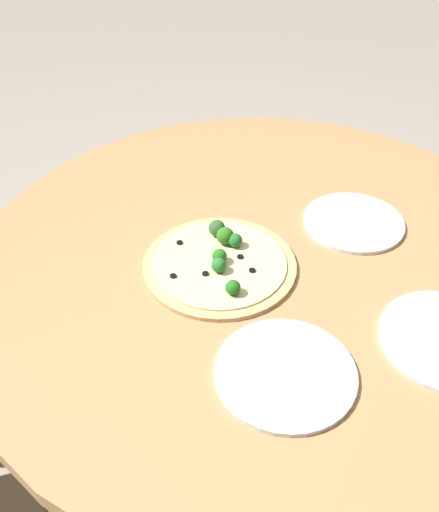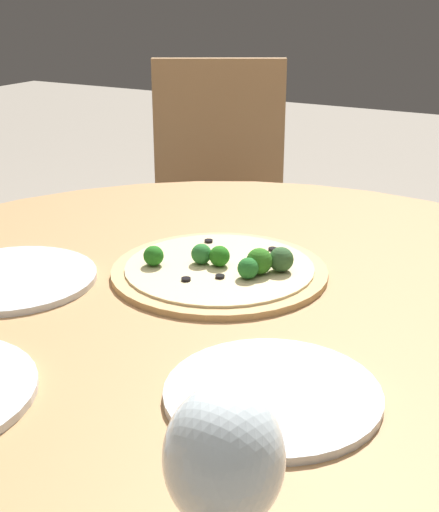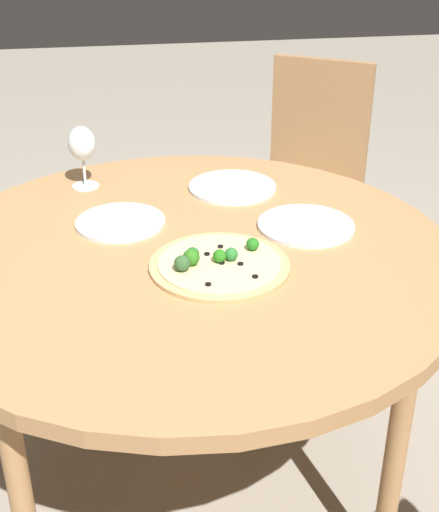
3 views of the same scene
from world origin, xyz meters
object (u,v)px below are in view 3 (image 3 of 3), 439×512
(chair_2, at_px, (308,181))
(plate_far, at_px, (306,225))
(plate_side, at_px, (120,222))
(wine_glass, at_px, (82,145))
(plate_near, at_px, (232,187))
(pizza, at_px, (218,264))

(chair_2, relative_size, plate_far, 3.76)
(chair_2, height_order, plate_side, chair_2)
(wine_glass, bearing_deg, plate_near, 78.63)
(plate_near, distance_m, plate_side, 0.38)
(wine_glass, relative_size, plate_near, 0.72)
(plate_near, bearing_deg, plate_far, 26.47)
(chair_2, distance_m, plate_far, 0.89)
(pizza, bearing_deg, plate_side, -141.99)
(pizza, relative_size, wine_glass, 1.80)
(pizza, xyz_separation_m, plate_side, (-0.28, -0.22, -0.01))
(pizza, height_order, plate_near, pizza)
(chair_2, height_order, plate_far, chair_2)
(pizza, height_order, plate_far, pizza)
(wine_glass, height_order, plate_side, wine_glass)
(pizza, distance_m, plate_side, 0.35)
(wine_glass, relative_size, plate_side, 0.78)
(plate_near, bearing_deg, wine_glass, -101.37)
(chair_2, xyz_separation_m, plate_far, (0.82, -0.25, 0.22))
(chair_2, relative_size, plate_side, 4.03)
(wine_glass, xyz_separation_m, plate_far, (0.37, 0.57, -0.12))
(chair_2, xyz_separation_m, pizza, (1.00, -0.51, 0.23))
(plate_side, bearing_deg, wine_glass, -161.70)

